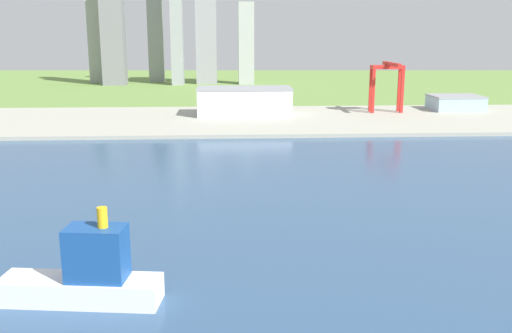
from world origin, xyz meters
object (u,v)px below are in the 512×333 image
at_px(ferry_boat, 87,275).
at_px(warehouse_annex, 455,103).
at_px(port_crane_red, 388,76).
at_px(warehouse_main, 244,101).

bearing_deg(ferry_boat, warehouse_annex, 56.16).
height_order(port_crane_red, warehouse_annex, port_crane_red).
xyz_separation_m(port_crane_red, warehouse_main, (-111.11, -6.77, -17.90)).
bearing_deg(warehouse_annex, port_crane_red, -168.45).
bearing_deg(warehouse_main, warehouse_annex, 6.34).
distance_m(port_crane_red, warehouse_main, 112.75).
relative_size(warehouse_main, warehouse_annex, 1.79).
bearing_deg(port_crane_red, ferry_boat, -116.81).
height_order(ferry_boat, warehouse_main, ferry_boat).
height_order(warehouse_main, warehouse_annex, warehouse_main).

